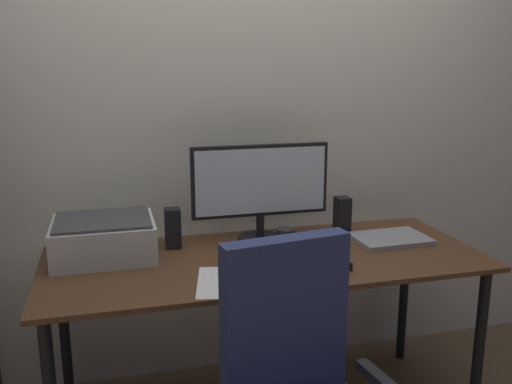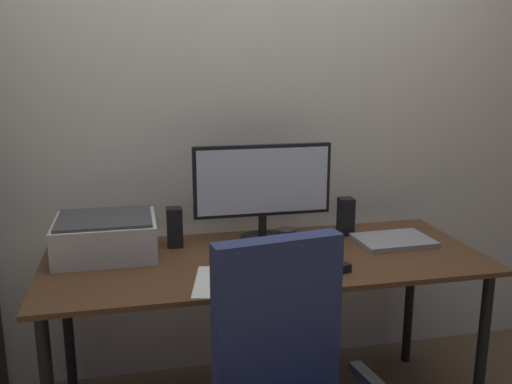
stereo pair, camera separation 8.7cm
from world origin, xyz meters
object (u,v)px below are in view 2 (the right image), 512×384
at_px(desk, 265,274).
at_px(monitor, 263,185).
at_px(coffee_mug, 286,240).
at_px(speaker_left, 175,227).
at_px(laptop, 394,240).
at_px(mouse, 338,266).
at_px(keyboard, 278,273).
at_px(printer, 106,236).
at_px(speaker_right, 346,216).

bearing_deg(desk, monitor, 79.69).
bearing_deg(coffee_mug, desk, -154.74).
relative_size(coffee_mug, speaker_left, 0.56).
relative_size(laptop, speaker_left, 1.88).
bearing_deg(mouse, keyboard, 165.16).
relative_size(mouse, laptop, 0.30).
distance_m(mouse, coffee_mug, 0.28).
bearing_deg(coffee_mug, printer, 171.19).
relative_size(speaker_right, printer, 0.42).
bearing_deg(desk, coffee_mug, 25.26).
relative_size(desk, keyboard, 6.09).
bearing_deg(speaker_left, keyboard, -50.17).
relative_size(laptop, speaker_right, 1.88).
xyz_separation_m(laptop, speaker_right, (-0.16, 0.16, 0.07)).
bearing_deg(mouse, desk, 123.75).
height_order(laptop, printer, printer).
distance_m(coffee_mug, speaker_left, 0.48).
xyz_separation_m(coffee_mug, speaker_left, (-0.45, 0.16, 0.04)).
relative_size(coffee_mug, laptop, 0.30).
distance_m(speaker_right, printer, 1.06).
xyz_separation_m(monitor, mouse, (0.20, -0.42, -0.23)).
bearing_deg(coffee_mug, speaker_left, 160.00).
distance_m(desk, coffee_mug, 0.17).
xyz_separation_m(desk, speaker_right, (0.43, 0.21, 0.16)).
distance_m(monitor, speaker_left, 0.42).
height_order(monitor, laptop, monitor).
bearing_deg(mouse, speaker_left, 128.72).
distance_m(coffee_mug, printer, 0.74).
height_order(monitor, keyboard, monitor).
distance_m(speaker_left, printer, 0.29).
height_order(mouse, coffee_mug, coffee_mug).
bearing_deg(laptop, printer, 172.84).
bearing_deg(printer, desk, -14.39).
bearing_deg(keyboard, speaker_right, 43.80).
height_order(coffee_mug, laptop, coffee_mug).
bearing_deg(speaker_right, desk, -153.64).
relative_size(desk, speaker_left, 10.38).
distance_m(keyboard, speaker_right, 0.60).
bearing_deg(desk, speaker_left, 148.64).
bearing_deg(desk, laptop, 4.75).
bearing_deg(keyboard, mouse, 0.80).
bearing_deg(printer, speaker_right, 2.71).
relative_size(monitor, coffee_mug, 6.35).
bearing_deg(keyboard, coffee_mug, 67.58).
xyz_separation_m(desk, printer, (-0.63, 0.16, 0.16)).
xyz_separation_m(monitor, speaker_right, (0.39, -0.01, -0.16)).
bearing_deg(speaker_right, monitor, 178.83).
relative_size(mouse, printer, 0.24).
bearing_deg(mouse, laptop, 19.15).
bearing_deg(coffee_mug, speaker_right, 26.70).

